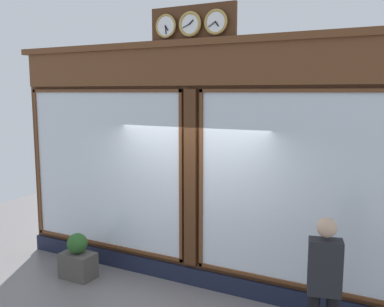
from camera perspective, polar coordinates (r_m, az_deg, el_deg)
shop_facade at (r=6.64m, az=0.51°, el=-1.48°), size 6.88×0.42×4.28m
pedestrian at (r=5.13m, az=17.21°, el=-16.32°), size 0.40×0.31×1.69m
planter_box at (r=7.48m, az=-14.95°, el=-14.23°), size 0.56×0.36×0.42m
planter_shrub at (r=7.34m, az=-15.06°, el=-11.51°), size 0.33×0.33×0.33m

